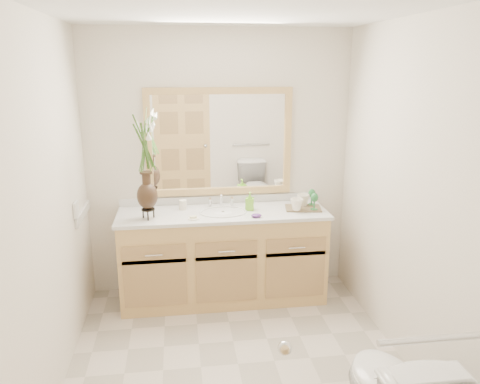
{
  "coord_description": "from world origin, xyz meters",
  "views": [
    {
      "loc": [
        -0.38,
        -2.89,
        2.08
      ],
      "look_at": [
        0.1,
        0.65,
        1.1
      ],
      "focal_mm": 35.0,
      "sensor_mm": 36.0,
      "label": 1
    }
  ],
  "objects": [
    {
      "name": "soap_dish",
      "position": [
        -0.27,
        0.84,
        0.84
      ],
      "size": [
        0.09,
        0.09,
        0.03
      ],
      "color": "white",
      "rests_on": "counter"
    },
    {
      "name": "vanity",
      "position": [
        0.0,
        1.01,
        0.4
      ],
      "size": [
        1.8,
        0.55,
        0.8
      ],
      "color": "tan",
      "rests_on": "floor"
    },
    {
      "name": "door",
      "position": [
        -0.3,
        -1.29,
        1.0
      ],
      "size": [
        0.8,
        0.03,
        2.0
      ],
      "primitive_type": "cube",
      "color": "tan",
      "rests_on": "floor"
    },
    {
      "name": "mug_left",
      "position": [
        0.64,
        0.93,
        0.9
      ],
      "size": [
        0.12,
        0.11,
        0.11
      ],
      "primitive_type": "imported",
      "rotation": [
        0.0,
        0.0,
        0.08
      ],
      "color": "white",
      "rests_on": "tray"
    },
    {
      "name": "counter",
      "position": [
        0.0,
        1.01,
        0.82
      ],
      "size": [
        1.84,
        0.57,
        0.03
      ],
      "primitive_type": "cube",
      "color": "silver",
      "rests_on": "vanity"
    },
    {
      "name": "switch_plate",
      "position": [
        -1.19,
        0.76,
        0.98
      ],
      "size": [
        0.02,
        0.12,
        0.12
      ],
      "primitive_type": "cube",
      "color": "white",
      "rests_on": "wall_left"
    },
    {
      "name": "mirror",
      "position": [
        0.0,
        1.28,
        1.41
      ],
      "size": [
        1.32,
        0.04,
        0.97
      ],
      "color": "white",
      "rests_on": "wall_back"
    },
    {
      "name": "tumbler",
      "position": [
        -0.35,
        1.13,
        0.87
      ],
      "size": [
        0.07,
        0.07,
        0.09
      ],
      "primitive_type": "cylinder",
      "color": "white",
      "rests_on": "counter"
    },
    {
      "name": "goblet_front",
      "position": [
        0.8,
        0.92,
        0.95
      ],
      "size": [
        0.07,
        0.07,
        0.15
      ],
      "color": "#256F35",
      "rests_on": "tray"
    },
    {
      "name": "grab_bar",
      "position": [
        0.7,
        -1.27,
        0.95
      ],
      "size": [
        0.55,
        0.03,
        0.03
      ],
      "primitive_type": "cylinder",
      "rotation": [
        0.0,
        1.57,
        0.0
      ],
      "color": "silver",
      "rests_on": "wall_front"
    },
    {
      "name": "flower_vase",
      "position": [
        -0.64,
        0.91,
        1.4
      ],
      "size": [
        0.2,
        0.2,
        0.83
      ],
      "rotation": [
        0.0,
        0.0,
        0.2
      ],
      "color": "black",
      "rests_on": "counter"
    },
    {
      "name": "wall_right",
      "position": [
        1.2,
        0.0,
        1.2
      ],
      "size": [
        0.02,
        2.6,
        2.4
      ],
      "primitive_type": "cube",
      "color": "white",
      "rests_on": "floor"
    },
    {
      "name": "wall_left",
      "position": [
        -1.2,
        0.0,
        1.2
      ],
      "size": [
        0.02,
        2.6,
        2.4
      ],
      "primitive_type": "cube",
      "color": "white",
      "rests_on": "floor"
    },
    {
      "name": "wall_front",
      "position": [
        0.0,
        -1.3,
        1.2
      ],
      "size": [
        2.4,
        0.02,
        2.4
      ],
      "primitive_type": "cube",
      "color": "white",
      "rests_on": "floor"
    },
    {
      "name": "tray",
      "position": [
        0.72,
        1.0,
        0.84
      ],
      "size": [
        0.34,
        0.25,
        0.02
      ],
      "primitive_type": "cube",
      "rotation": [
        0.0,
        0.0,
        -0.16
      ],
      "color": "brown",
      "rests_on": "counter"
    },
    {
      "name": "mug_right",
      "position": [
        0.74,
        1.05,
        0.9
      ],
      "size": [
        0.12,
        0.11,
        0.11
      ],
      "primitive_type": "imported",
      "rotation": [
        0.0,
        0.0,
        0.03
      ],
      "color": "white",
      "rests_on": "tray"
    },
    {
      "name": "wall_back",
      "position": [
        0.0,
        1.3,
        1.2
      ],
      "size": [
        2.4,
        0.02,
        2.4
      ],
      "primitive_type": "cube",
      "color": "white",
      "rests_on": "floor"
    },
    {
      "name": "ceiling",
      "position": [
        0.0,
        0.0,
        2.4
      ],
      "size": [
        2.4,
        2.6,
        0.02
      ],
      "primitive_type": "cube",
      "color": "white",
      "rests_on": "wall_back"
    },
    {
      "name": "floor",
      "position": [
        0.0,
        0.0,
        0.0
      ],
      "size": [
        2.6,
        2.6,
        0.0
      ],
      "primitive_type": "plane",
      "color": "beige",
      "rests_on": "ground"
    },
    {
      "name": "goblet_back",
      "position": [
        0.82,
        1.07,
        0.94
      ],
      "size": [
        0.07,
        0.07,
        0.15
      ],
      "color": "#256F35",
      "rests_on": "tray"
    },
    {
      "name": "soap_bottle",
      "position": [
        0.24,
        1.04,
        0.9
      ],
      "size": [
        0.08,
        0.08,
        0.15
      ],
      "primitive_type": "imported",
      "rotation": [
        0.0,
        0.0,
        -0.27
      ],
      "color": "#7CD231",
      "rests_on": "counter"
    },
    {
      "name": "sink",
      "position": [
        0.0,
        1.0,
        0.78
      ],
      "size": [
        0.38,
        0.34,
        0.23
      ],
      "color": "white",
      "rests_on": "counter"
    },
    {
      "name": "purple_dish",
      "position": [
        0.27,
        0.82,
        0.85
      ],
      "size": [
        0.11,
        0.09,
        0.03
      ],
      "primitive_type": "ellipsoid",
      "rotation": [
        0.0,
        0.0,
        0.32
      ],
      "color": "#57297D",
      "rests_on": "counter"
    }
  ]
}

